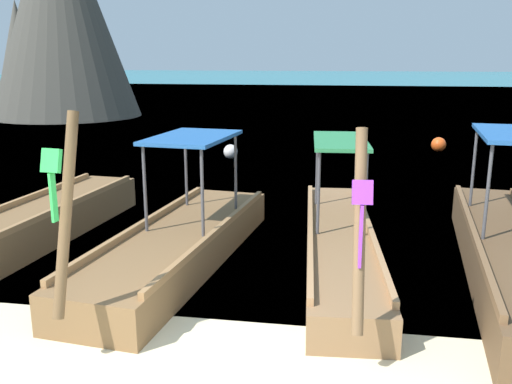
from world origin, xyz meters
TOP-DOWN VIEW (x-y plane):
  - sea_water at (0.00, 62.11)m, footprint 120.00×120.00m
  - longtail_boat_blue_ribbon at (-3.98, 4.49)m, footprint 1.53×5.84m
  - longtail_boat_green_ribbon at (-1.20, 3.90)m, footprint 1.95×5.89m
  - longtail_boat_violet_ribbon at (1.30, 4.46)m, footprint 1.43×6.47m
  - longtail_boat_red_ribbon at (3.73, 4.06)m, footprint 1.72×6.64m
  - karst_rock at (-13.99, 24.34)m, footprint 8.58×7.82m
  - mooring_buoy_near at (-2.30, 13.05)m, footprint 0.45×0.45m
  - mooring_buoy_far at (4.48, 15.49)m, footprint 0.50×0.50m

SIDE VIEW (x-z plane):
  - sea_water at x=0.00m, z-range 0.00..0.00m
  - mooring_buoy_near at x=-2.30m, z-range 0.00..0.46m
  - mooring_buoy_far at x=4.48m, z-range 0.00..0.50m
  - longtail_boat_violet_ribbon at x=1.30m, z-range -0.94..1.57m
  - longtail_boat_blue_ribbon at x=-3.98m, z-range -1.10..1.75m
  - longtail_boat_green_ribbon at x=-1.20m, z-range -0.99..1.66m
  - longtail_boat_red_ribbon at x=3.73m, z-range -0.86..1.62m
  - karst_rock at x=-13.99m, z-range -0.19..11.55m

